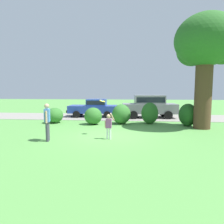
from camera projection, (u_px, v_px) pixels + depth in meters
The scene contains 13 objects.
ground_plane at pixel (109, 136), 10.46m from camera, with size 80.00×80.00×0.00m, color #518E42.
driveway_strip at pixel (118, 117), 17.62m from camera, with size 28.00×4.40×0.02m, color gray.
oak_tree_large at pixel (206, 46), 12.00m from camera, with size 3.79×3.64×6.84m.
shrub_near_tree at pixel (55, 115), 14.48m from camera, with size 1.17×1.30×1.09m.
shrub_centre_left at pixel (93, 116), 13.80m from camera, with size 1.21×1.10×1.17m.
shrub_centre at pixel (121, 114), 14.04m from camera, with size 1.29×1.30×1.37m.
shrub_centre_right at pixel (150, 114), 14.10m from camera, with size 1.17×0.98×1.49m.
shrub_far_end at pixel (188, 115), 13.26m from camera, with size 1.18×1.36×1.47m.
parked_sedan at pixel (94, 107), 17.82m from camera, with size 4.46×2.22×1.56m.
parked_suv at pixel (149, 105), 17.10m from camera, with size 4.80×2.32×1.92m.
child_thrower at pixel (109, 124), 9.63m from camera, with size 0.46×0.25×1.29m.
frisbee at pixel (102, 101), 10.50m from camera, with size 0.28×0.28×0.13m.
adult_onlooker at pixel (47, 120), 9.27m from camera, with size 0.29×0.52×1.74m.
Camera 1 is at (1.12, -10.21, 2.36)m, focal length 32.37 mm.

